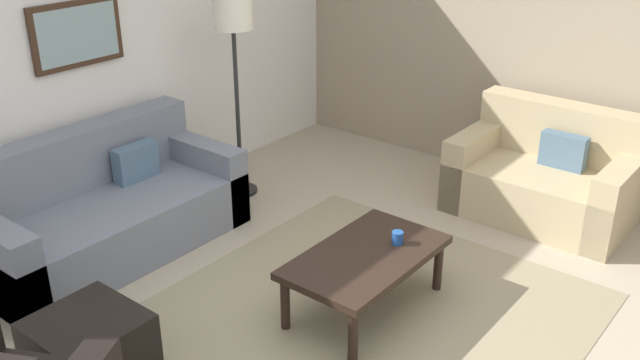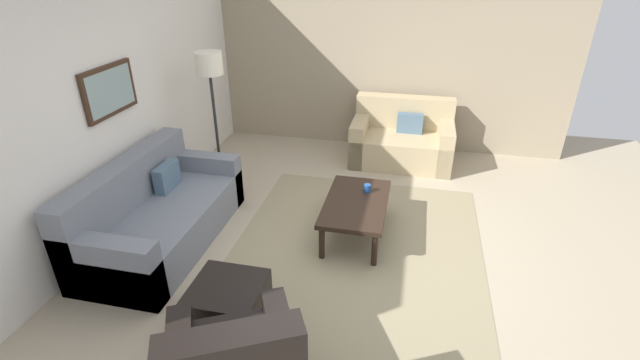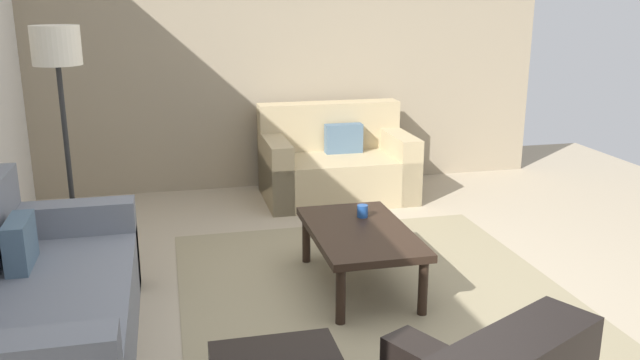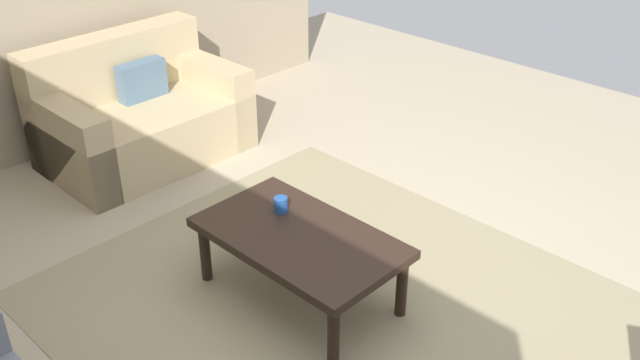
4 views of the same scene
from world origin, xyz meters
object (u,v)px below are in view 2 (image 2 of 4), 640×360
(couch_main, at_px, (155,216))
(cup, at_px, (367,188))
(couch_loveseat, at_px, (402,140))
(framed_artwork, at_px, (110,91))
(ottoman, at_px, (228,305))
(lamp_standing, at_px, (210,78))
(coffee_table, at_px, (356,205))

(couch_main, relative_size, cup, 23.05)
(couch_loveseat, xyz_separation_m, framed_artwork, (-2.36, 2.81, 1.22))
(ottoman, bearing_deg, couch_loveseat, -17.89)
(couch_loveseat, bearing_deg, lamp_standing, 120.14)
(couch_main, xyz_separation_m, ottoman, (-0.96, -1.21, -0.10))
(couch_main, height_order, cup, couch_main)
(lamp_standing, height_order, framed_artwork, framed_artwork)
(cup, bearing_deg, couch_loveseat, -8.47)
(coffee_table, bearing_deg, couch_loveseat, -9.86)
(lamp_standing, bearing_deg, couch_loveseat, -59.86)
(coffee_table, distance_m, framed_artwork, 2.72)
(couch_main, height_order, lamp_standing, lamp_standing)
(couch_loveseat, bearing_deg, coffee_table, 170.14)
(couch_main, relative_size, ottoman, 3.54)
(couch_loveseat, distance_m, framed_artwork, 3.87)
(ottoman, height_order, cup, cup)
(ottoman, relative_size, lamp_standing, 0.33)
(lamp_standing, bearing_deg, ottoman, -154.82)
(couch_loveseat, relative_size, ottoman, 2.50)
(couch_main, relative_size, lamp_standing, 1.16)
(couch_loveseat, bearing_deg, cup, 171.53)
(cup, distance_m, framed_artwork, 2.79)
(couch_loveseat, bearing_deg, ottoman, 162.11)
(couch_loveseat, distance_m, coffee_table, 2.12)
(couch_loveseat, distance_m, cup, 1.88)
(couch_main, distance_m, cup, 2.25)
(coffee_table, bearing_deg, couch_main, 105.52)
(couch_main, relative_size, coffee_table, 1.80)
(ottoman, distance_m, cup, 1.98)
(ottoman, height_order, coffee_table, coffee_table)
(ottoman, xyz_separation_m, framed_artwork, (1.25, 1.65, 1.31))
(ottoman, bearing_deg, couch_main, 51.56)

